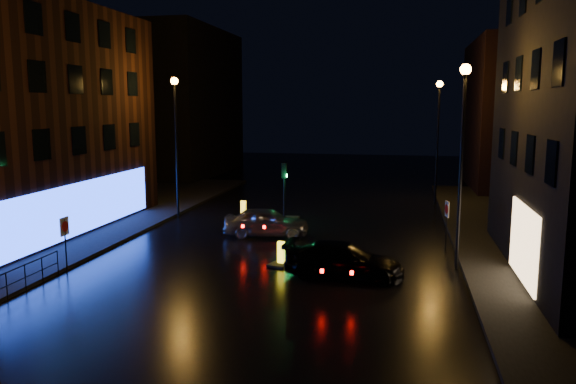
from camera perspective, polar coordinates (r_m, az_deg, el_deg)
name	(u,v)px	position (r m, az deg, el deg)	size (l,w,h in m)	color
ground	(235,306)	(19.57, -5.43, -11.42)	(120.00, 120.00, 0.00)	black
pavement_left	(24,233)	(32.77, -25.26, -3.80)	(12.00, 44.00, 0.15)	black
building_far_left	(181,102)	(56.74, -10.86, 8.92)	(8.00, 16.00, 14.00)	black
building_far_right	(521,114)	(50.48, 22.59, 7.30)	(8.00, 14.00, 12.00)	black
street_lamp_lfar	(176,125)	(34.22, -11.34, 6.66)	(0.44, 0.44, 8.37)	black
street_lamp_rnear	(463,135)	(23.70, 17.31, 5.54)	(0.44, 0.44, 8.37)	black
street_lamp_rfar	(438,123)	(39.64, 15.01, 6.81)	(0.44, 0.44, 8.37)	black
traffic_signal	(284,213)	(32.83, -0.38, -2.15)	(1.40, 2.40, 3.45)	black
guard_railing	(6,279)	(22.13, -26.72, -7.92)	(0.05, 6.04, 1.00)	black
silver_hatchback	(266,222)	(29.20, -2.20, -3.06)	(1.76, 4.38, 1.49)	#A8AAAF
dark_sedan	(344,261)	(22.41, 5.71, -6.94)	(1.92, 4.73, 1.37)	black
bollard_near	(281,260)	(24.11, -0.72, -6.90)	(1.09, 1.35, 1.02)	black
bollard_far	(243,215)	(33.79, -4.55, -2.32)	(0.97, 1.34, 1.09)	black
road_sign_left	(65,231)	(24.54, -21.74, -3.71)	(0.07, 0.55, 2.27)	black
road_sign_right	(447,213)	(27.51, 15.84, -2.08)	(0.17, 0.55, 2.28)	black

